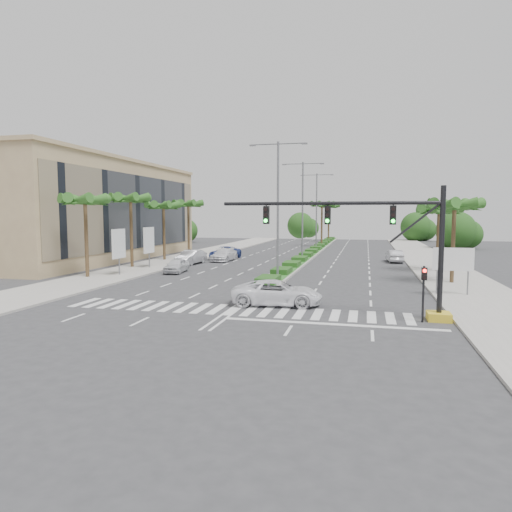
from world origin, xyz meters
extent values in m
plane|color=#333335|center=(0.00, 0.00, 0.00)|extent=(160.00, 160.00, 0.00)
cube|color=gray|center=(15.20, 20.00, 0.07)|extent=(6.00, 120.00, 0.15)
cube|color=gray|center=(-15.20, 20.00, 0.07)|extent=(6.00, 120.00, 0.15)
cube|color=gray|center=(0.00, 45.00, 0.10)|extent=(2.20, 75.00, 0.20)
cube|color=#24561D|center=(0.00, 45.00, 0.22)|extent=(1.80, 75.00, 0.04)
cube|color=tan|center=(-26.00, 26.00, 6.00)|extent=(12.00, 36.00, 12.00)
cube|color=gold|center=(11.50, 0.00, 0.23)|extent=(1.20, 1.20, 0.45)
cylinder|color=black|center=(11.50, 0.00, 3.70)|extent=(0.28, 0.28, 7.00)
cylinder|color=black|center=(5.50, 0.00, 6.30)|extent=(12.00, 0.20, 0.20)
cylinder|color=black|center=(10.10, 0.00, 5.20)|extent=(2.53, 0.12, 2.15)
cube|color=black|center=(9.00, 0.00, 5.65)|extent=(0.32, 0.24, 1.00)
cylinder|color=#19E533|center=(9.00, -0.14, 5.33)|extent=(0.20, 0.06, 0.20)
cube|color=black|center=(5.50, 0.00, 5.65)|extent=(0.32, 0.24, 1.00)
cylinder|color=#19E533|center=(5.50, -0.14, 5.33)|extent=(0.20, 0.06, 0.20)
cube|color=black|center=(2.00, 0.00, 5.65)|extent=(0.32, 0.24, 1.00)
cylinder|color=#19E533|center=(2.00, -0.14, 5.33)|extent=(0.20, 0.06, 0.20)
cylinder|color=black|center=(10.60, -0.60, 1.50)|extent=(0.12, 0.12, 3.00)
cube|color=black|center=(10.60, -0.75, 2.60)|extent=(0.28, 0.22, 0.65)
cylinder|color=red|center=(10.60, -0.88, 2.78)|extent=(0.18, 0.05, 0.18)
cylinder|color=slate|center=(12.50, 8.00, 1.40)|extent=(0.10, 0.10, 2.80)
cylinder|color=slate|center=(14.50, 8.00, 1.40)|extent=(0.10, 0.10, 2.80)
cube|color=#0C6638|center=(13.50, 8.00, 2.60)|extent=(2.60, 0.08, 1.50)
cube|color=white|center=(13.50, 7.95, 2.60)|extent=(2.70, 0.02, 1.60)
cylinder|color=slate|center=(-14.50, 12.00, 1.40)|extent=(0.12, 0.12, 2.80)
cube|color=white|center=(-14.50, 12.00, 3.00)|extent=(0.18, 2.10, 2.70)
cube|color=#D8594C|center=(-14.50, 12.00, 3.00)|extent=(0.12, 2.00, 2.60)
cylinder|color=slate|center=(-14.50, 18.00, 1.40)|extent=(0.12, 0.12, 2.80)
cube|color=white|center=(-14.50, 18.00, 3.00)|extent=(0.18, 2.10, 2.70)
cube|color=#D8594C|center=(-14.50, 18.00, 3.00)|extent=(0.12, 2.00, 2.60)
cylinder|color=brown|center=(-16.50, 10.00, 3.50)|extent=(0.32, 0.32, 7.00)
sphere|color=brown|center=(-16.50, 10.00, 6.90)|extent=(0.70, 0.70, 0.70)
cone|color=#255B1C|center=(-15.40, 10.00, 6.80)|extent=(0.90, 3.62, 1.50)
cone|color=#255B1C|center=(-15.81, 10.86, 6.80)|extent=(3.39, 2.96, 1.50)
cone|color=#255B1C|center=(-16.74, 11.07, 6.80)|extent=(3.73, 1.68, 1.50)
cone|color=#255B1C|center=(-17.49, 10.48, 6.80)|extent=(2.38, 3.65, 1.50)
cone|color=#255B1C|center=(-17.49, 9.52, 6.80)|extent=(2.38, 3.65, 1.50)
cone|color=#255B1C|center=(-16.74, 8.93, 6.80)|extent=(3.73, 1.68, 1.50)
cone|color=#255B1C|center=(-15.81, 9.14, 6.80)|extent=(3.39, 2.96, 1.50)
cylinder|color=brown|center=(-16.50, 18.00, 3.70)|extent=(0.32, 0.32, 7.40)
sphere|color=brown|center=(-16.50, 18.00, 7.30)|extent=(0.70, 0.70, 0.70)
cone|color=#255B1C|center=(-15.40, 18.00, 7.20)|extent=(0.90, 3.62, 1.50)
cone|color=#255B1C|center=(-15.81, 18.86, 7.20)|extent=(3.39, 2.96, 1.50)
cone|color=#255B1C|center=(-16.74, 19.07, 7.20)|extent=(3.73, 1.68, 1.50)
cone|color=#255B1C|center=(-17.49, 18.48, 7.20)|extent=(2.38, 3.65, 1.50)
cone|color=#255B1C|center=(-17.49, 17.52, 7.20)|extent=(2.38, 3.65, 1.50)
cone|color=#255B1C|center=(-16.74, 16.93, 7.20)|extent=(3.73, 1.68, 1.50)
cone|color=#255B1C|center=(-15.81, 17.14, 7.20)|extent=(3.39, 2.96, 1.50)
cylinder|color=brown|center=(-16.50, 26.00, 3.40)|extent=(0.32, 0.32, 6.80)
sphere|color=brown|center=(-16.50, 26.00, 6.70)|extent=(0.70, 0.70, 0.70)
cone|color=#255B1C|center=(-15.40, 26.00, 6.60)|extent=(0.90, 3.62, 1.50)
cone|color=#255B1C|center=(-15.81, 26.86, 6.60)|extent=(3.39, 2.96, 1.50)
cone|color=#255B1C|center=(-16.74, 27.07, 6.60)|extent=(3.73, 1.68, 1.50)
cone|color=#255B1C|center=(-17.49, 26.48, 6.60)|extent=(2.38, 3.65, 1.50)
cone|color=#255B1C|center=(-17.49, 25.52, 6.60)|extent=(2.38, 3.65, 1.50)
cone|color=#255B1C|center=(-16.74, 24.93, 6.60)|extent=(3.73, 1.68, 1.50)
cone|color=#255B1C|center=(-15.81, 25.14, 6.60)|extent=(3.39, 2.96, 1.50)
cylinder|color=brown|center=(-16.50, 34.00, 3.60)|extent=(0.32, 0.32, 7.20)
sphere|color=brown|center=(-16.50, 34.00, 7.10)|extent=(0.70, 0.70, 0.70)
cone|color=#255B1C|center=(-15.40, 34.00, 7.00)|extent=(0.90, 3.62, 1.50)
cone|color=#255B1C|center=(-15.81, 34.86, 7.00)|extent=(3.39, 2.96, 1.50)
cone|color=#255B1C|center=(-16.74, 35.07, 7.00)|extent=(3.73, 1.68, 1.50)
cone|color=#255B1C|center=(-17.49, 34.48, 7.00)|extent=(2.38, 3.65, 1.50)
cone|color=#255B1C|center=(-17.49, 33.52, 7.00)|extent=(2.38, 3.65, 1.50)
cone|color=#255B1C|center=(-16.74, 32.93, 7.00)|extent=(3.73, 1.68, 1.50)
cone|color=#255B1C|center=(-15.81, 33.14, 7.00)|extent=(3.39, 2.96, 1.50)
cylinder|color=brown|center=(14.50, 14.00, 3.25)|extent=(0.32, 0.32, 6.50)
sphere|color=brown|center=(14.50, 14.00, 6.40)|extent=(0.70, 0.70, 0.70)
cone|color=#255B1C|center=(15.60, 14.00, 6.30)|extent=(0.90, 3.62, 1.50)
cone|color=#255B1C|center=(15.19, 14.86, 6.30)|extent=(3.39, 2.96, 1.50)
cone|color=#255B1C|center=(14.26, 15.07, 6.30)|extent=(3.73, 1.68, 1.50)
cone|color=#255B1C|center=(13.51, 14.48, 6.30)|extent=(2.38, 3.65, 1.50)
cone|color=#255B1C|center=(13.51, 13.52, 6.30)|extent=(2.38, 3.65, 1.50)
cone|color=#255B1C|center=(14.26, 12.93, 6.30)|extent=(3.73, 1.68, 1.50)
cone|color=#255B1C|center=(15.19, 13.14, 6.30)|extent=(3.39, 2.96, 1.50)
cylinder|color=brown|center=(14.50, 22.00, 3.10)|extent=(0.32, 0.32, 6.20)
sphere|color=brown|center=(14.50, 22.00, 6.10)|extent=(0.70, 0.70, 0.70)
cone|color=#255B1C|center=(15.60, 22.00, 6.00)|extent=(0.90, 3.62, 1.50)
cone|color=#255B1C|center=(15.19, 22.86, 6.00)|extent=(3.39, 2.96, 1.50)
cone|color=#255B1C|center=(14.26, 23.07, 6.00)|extent=(3.73, 1.68, 1.50)
cone|color=#255B1C|center=(13.51, 22.48, 6.00)|extent=(2.38, 3.65, 1.50)
cone|color=#255B1C|center=(13.51, 21.52, 6.00)|extent=(2.38, 3.65, 1.50)
cone|color=#255B1C|center=(14.26, 20.93, 6.00)|extent=(3.73, 1.68, 1.50)
cone|color=#255B1C|center=(15.19, 21.14, 6.00)|extent=(3.39, 2.96, 1.50)
cylinder|color=brown|center=(0.00, 55.00, 3.75)|extent=(0.32, 0.32, 7.50)
sphere|color=brown|center=(0.00, 55.00, 7.40)|extent=(0.70, 0.70, 0.70)
cone|color=#255B1C|center=(1.10, 55.00, 7.30)|extent=(0.90, 3.62, 1.50)
cone|color=#255B1C|center=(0.69, 55.86, 7.30)|extent=(3.39, 2.96, 1.50)
cone|color=#255B1C|center=(-0.24, 56.07, 7.30)|extent=(3.73, 1.68, 1.50)
cone|color=#255B1C|center=(-0.99, 55.48, 7.30)|extent=(2.38, 3.65, 1.50)
cone|color=#255B1C|center=(-0.99, 54.52, 7.30)|extent=(2.38, 3.65, 1.50)
cone|color=#255B1C|center=(-0.24, 53.93, 7.30)|extent=(3.73, 1.68, 1.50)
cone|color=#255B1C|center=(0.69, 54.14, 7.30)|extent=(3.39, 2.96, 1.50)
cylinder|color=brown|center=(0.00, 70.00, 3.75)|extent=(0.32, 0.32, 7.50)
sphere|color=brown|center=(0.00, 70.00, 7.40)|extent=(0.70, 0.70, 0.70)
cone|color=#255B1C|center=(1.10, 70.00, 7.30)|extent=(0.90, 3.62, 1.50)
cone|color=#255B1C|center=(0.69, 70.86, 7.30)|extent=(3.39, 2.96, 1.50)
cone|color=#255B1C|center=(-0.24, 71.07, 7.30)|extent=(3.73, 1.68, 1.50)
cone|color=#255B1C|center=(-0.99, 70.48, 7.30)|extent=(2.38, 3.65, 1.50)
cone|color=#255B1C|center=(-0.99, 69.52, 7.30)|extent=(2.38, 3.65, 1.50)
cone|color=#255B1C|center=(-0.24, 68.93, 7.30)|extent=(3.73, 1.68, 1.50)
cone|color=#255B1C|center=(0.69, 69.14, 7.30)|extent=(3.39, 2.96, 1.50)
cylinder|color=slate|center=(0.00, 14.00, 6.00)|extent=(0.20, 0.20, 12.00)
cylinder|color=slate|center=(-1.20, 14.00, 11.80)|extent=(2.40, 0.10, 0.10)
cylinder|color=slate|center=(1.20, 14.00, 11.80)|extent=(2.40, 0.10, 0.10)
cube|color=slate|center=(-2.30, 14.00, 11.75)|extent=(0.50, 0.25, 0.12)
cube|color=slate|center=(2.30, 14.00, 11.75)|extent=(0.50, 0.25, 0.12)
cylinder|color=slate|center=(0.00, 30.00, 6.00)|extent=(0.20, 0.20, 12.00)
cylinder|color=slate|center=(-1.20, 30.00, 11.80)|extent=(2.40, 0.10, 0.10)
cylinder|color=slate|center=(1.20, 30.00, 11.80)|extent=(2.40, 0.10, 0.10)
cube|color=slate|center=(-2.30, 30.00, 11.75)|extent=(0.50, 0.25, 0.12)
cube|color=slate|center=(2.30, 30.00, 11.75)|extent=(0.50, 0.25, 0.12)
cylinder|color=slate|center=(0.00, 46.00, 6.00)|extent=(0.20, 0.20, 12.00)
cylinder|color=slate|center=(-1.20, 46.00, 11.80)|extent=(2.40, 0.10, 0.10)
cylinder|color=slate|center=(1.20, 46.00, 11.80)|extent=(2.40, 0.10, 0.10)
cube|color=slate|center=(-2.30, 46.00, 11.75)|extent=(0.50, 0.25, 0.12)
cube|color=slate|center=(2.30, 46.00, 11.75)|extent=(0.50, 0.25, 0.12)
imported|color=silver|center=(-10.35, 15.51, 0.69)|extent=(1.91, 4.18, 1.39)
imported|color=#AEAEB3|center=(-11.80, 22.92, 0.82)|extent=(2.21, 5.10, 1.63)
imported|color=navy|center=(-9.90, 29.89, 0.79)|extent=(3.14, 5.90, 1.58)
imported|color=silver|center=(-9.25, 27.44, 0.76)|extent=(2.49, 5.39, 1.53)
imported|color=white|center=(2.25, 2.11, 0.78)|extent=(5.90, 3.20, 1.57)
imported|color=#BCBBC0|center=(10.94, 30.79, 0.73)|extent=(2.01, 4.58, 1.47)
camera|label=1|loc=(7.61, -25.67, 5.69)|focal=32.00mm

